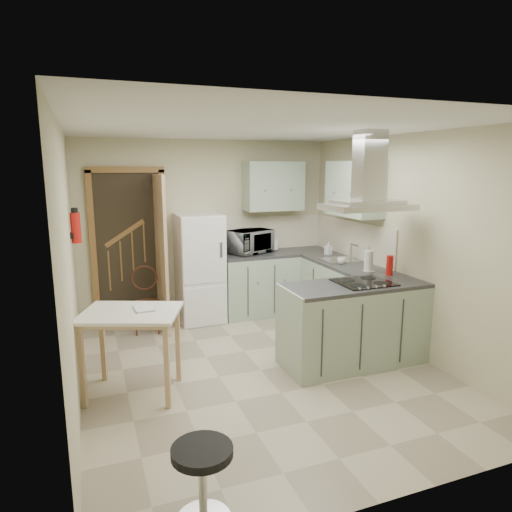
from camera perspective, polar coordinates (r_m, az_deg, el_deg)
name	(u,v)px	position (r m, az deg, el deg)	size (l,w,h in m)	color
floor	(261,370)	(5.02, 0.57, -14.06)	(4.20, 4.20, 0.00)	tan
ceiling	(261,128)	(4.55, 0.63, 15.74)	(4.20, 4.20, 0.00)	silver
back_wall	(207,229)	(6.60, -6.10, 3.40)	(3.60, 3.60, 0.00)	#C0B994
left_wall	(70,269)	(4.32, -22.25, -1.56)	(4.20, 4.20, 0.00)	#C0B994
right_wall	(406,244)	(5.53, 18.24, 1.38)	(4.20, 4.20, 0.00)	#C0B994
doorway	(129,248)	(6.41, -15.54, 1.01)	(1.10, 0.12, 2.10)	brown
fridge	(200,268)	(6.35, -7.05, -1.52)	(0.60, 0.60, 1.50)	white
counter_back	(258,284)	(6.67, 0.21, -3.46)	(1.08, 0.60, 0.90)	#9EB2A0
counter_right	(331,290)	(6.44, 9.41, -4.16)	(0.60, 1.95, 0.90)	#9EB2A0
splashback	(269,232)	(6.90, 1.68, 2.97)	(1.68, 0.02, 0.50)	beige
wall_cabinet_back	(273,186)	(6.68, 2.18, 8.72)	(0.85, 0.35, 0.70)	#9EB2A0
wall_cabinet_right	(354,189)	(6.05, 12.19, 8.22)	(0.35, 0.90, 0.70)	#9EB2A0
peninsula	(354,324)	(5.14, 12.15, -8.26)	(1.55, 0.65, 0.90)	#9EB2A0
hob	(364,282)	(5.06, 13.32, -3.22)	(0.58, 0.50, 0.01)	black
extractor_hood	(367,207)	(4.93, 13.75, 5.99)	(0.90, 0.55, 0.10)	silver
sink	(339,260)	(6.18, 10.36, -0.49)	(0.45, 0.40, 0.01)	silver
fire_extinguisher	(76,228)	(5.16, -21.61, 3.29)	(0.10, 0.10, 0.32)	#B2140F
drop_leaf_table	(133,353)	(4.54, -15.15, -11.61)	(0.87, 0.66, 0.82)	tan
bentwood_chair	(147,303)	(6.13, -13.49, -5.70)	(0.35, 0.35, 0.78)	#492D18
stool	(203,484)	(3.10, -6.66, -26.48)	(0.38, 0.38, 0.50)	black
microwave	(250,241)	(6.57, -0.79, 1.83)	(0.61, 0.41, 0.34)	black
kettle	(274,244)	(6.78, 2.25, 1.51)	(0.13, 0.13, 0.20)	white
cereal_box	(266,242)	(6.81, 1.25, 1.82)	(0.07, 0.17, 0.26)	orange
soap_bottle	(328,248)	(6.55, 9.04, 0.98)	(0.08, 0.09, 0.18)	silver
paper_towel	(369,261)	(5.57, 13.91, -0.59)	(0.10, 0.10, 0.27)	silver
cup	(342,261)	(5.94, 10.67, -0.60)	(0.11, 0.11, 0.09)	silver
red_bottle	(390,265)	(5.48, 16.37, -1.12)	(0.08, 0.08, 0.23)	red
book	(134,305)	(4.41, -14.98, -5.90)	(0.18, 0.24, 0.11)	#9E3441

